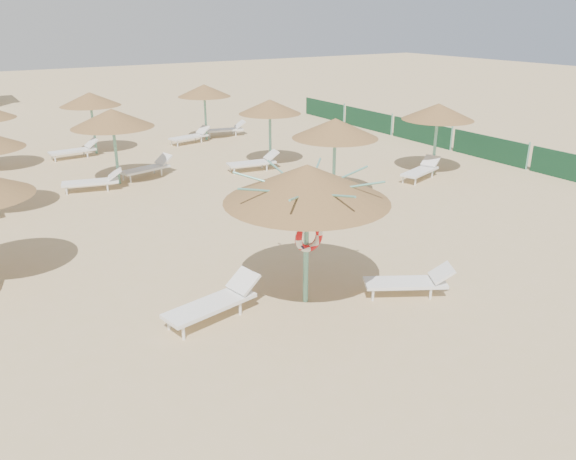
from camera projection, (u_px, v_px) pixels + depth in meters
ground at (280, 298)px, 12.29m from camera, size 120.00×120.00×0.00m
main_palapa at (307, 184)px, 11.22m from camera, size 3.40×3.40×3.05m
lounger_main_a at (216, 301)px, 11.40m from camera, size 2.18×1.04×0.76m
lounger_main_b at (411, 281)px, 12.33m from camera, size 1.95×1.44×0.69m
palapa_field at (167, 119)px, 20.09m from camera, size 19.19×14.50×2.72m
windbreak_fence at (422, 132)px, 26.90m from camera, size 0.08×19.84×1.10m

